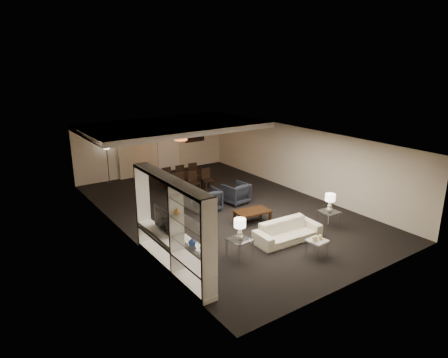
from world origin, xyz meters
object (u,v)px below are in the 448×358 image
chair_nr (208,180)px  chair_fr (191,172)px  table_lamp_left (240,229)px  chair_fm (178,174)px  armchair_right (236,193)px  chair_nl (181,185)px  sofa (288,231)px  chair_nm (194,182)px  armchair_left (207,200)px  marble_table (317,248)px  dining_table (186,181)px  table_lamp_right (330,203)px  side_table_right (328,219)px  floor_speaker (173,207)px  vase_amber (177,211)px  pendant_light (181,137)px  chair_fl (165,177)px  side_table_left (240,248)px  coffee_table (252,216)px  vase_blue (192,241)px  television (160,221)px  floor_lamp (108,163)px

chair_nr → chair_fr: (0.00, 1.30, 0.00)m
table_lamp_left → chair_fm: (1.66, 6.40, -0.36)m
armchair_right → chair_nl: (-1.24, 1.80, 0.06)m
chair_nl → chair_nr: size_ratio=1.00×
sofa → chair_nm: bearing=93.6°
chair_fm → armchair_left: bearing=81.5°
marble_table → table_lamp_left: bearing=147.1°
chair_nr → dining_table: bearing=138.1°
table_lamp_right → marble_table: 2.10m
table_lamp_right → dining_table: table_lamp_right is taller
side_table_right → table_lamp_left: (-3.40, 0.00, 0.53)m
chair_nm → armchair_right: bearing=-71.1°
floor_speaker → armchair_left: bearing=20.0°
vase_amber → floor_speaker: (1.28, 2.71, -1.03)m
armchair_right → chair_nm: bearing=-76.8°
pendant_light → armchair_right: pendant_light is taller
pendant_light → chair_fr: (0.38, -0.10, -1.49)m
armchair_right → vase_amber: vase_amber is taller
marble_table → chair_fl: chair_fl is taller
armchair_right → side_table_left: size_ratio=1.49×
coffee_table → armchair_left: armchair_left is taller
chair_nm → vase_blue: bearing=-121.6°
armchair_right → table_lamp_left: (-2.30, -3.30, 0.42)m
sofa → chair_nm: chair_nm is taller
chair_nl → vase_blue: bearing=-108.6°
chair_nr → coffee_table: bearing=-93.6°
armchair_left → vase_blue: size_ratio=4.48×
pendant_light → chair_nm: bearing=-99.0°
marble_table → dining_table: (-0.04, 6.85, 0.06)m
floor_speaker → coffee_table: bearing=-26.9°
floor_speaker → table_lamp_left: bearing=-78.4°
sofa → chair_nl: chair_nl is taller
coffee_table → side_table_right: bearing=-43.3°
floor_speaker → chair_fr: bearing=55.4°
sofa → chair_fr: size_ratio=2.32×
armchair_left → armchair_right: same height
pendant_light → chair_nr: size_ratio=0.61×
side_table_left → chair_fr: size_ratio=0.64×
vase_amber → chair_nl: size_ratio=0.19×
marble_table → television: 4.13m
television → chair_fm: bearing=-32.3°
table_lamp_left → chair_nm: size_ratio=0.66×
table_lamp_left → chair_fm: table_lamp_left is taller
sofa → floor_lamp: floor_lamp is taller
coffee_table → floor_lamp: bearing=109.3°
armchair_right → marble_table: 4.44m
side_table_right → chair_fr: (-1.14, 6.40, 0.17)m
marble_table → vase_blue: 3.60m
side_table_left → side_table_right: size_ratio=1.00×
sofa → chair_nl: (-0.64, 5.10, 0.14)m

